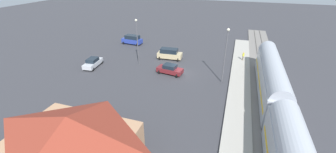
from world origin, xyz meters
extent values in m
plane|color=#38383D|center=(0.00, 0.00, 0.00)|extent=(200.00, 200.00, 0.00)
cube|color=slate|center=(-14.00, 0.00, 0.09)|extent=(4.80, 70.00, 0.18)
cube|color=#59544C|center=(-14.72, 0.00, 0.24)|extent=(0.10, 70.00, 0.12)
cube|color=#59544C|center=(-13.28, 0.00, 0.24)|extent=(0.10, 70.00, 0.12)
cube|color=#A8A399|center=(-10.00, 0.00, 0.15)|extent=(3.20, 46.00, 0.30)
cube|color=#ADB2BC|center=(-14.00, 2.15, 2.15)|extent=(2.90, 18.77, 3.70)
cube|color=gold|center=(-12.54, 2.15, 1.85)|extent=(0.04, 17.27, 0.36)
cylinder|color=#ADB2BC|center=(-14.00, 2.15, 3.90)|extent=(2.75, 18.02, 2.76)
cube|color=tan|center=(4.00, 22.00, 1.79)|extent=(10.43, 7.40, 3.59)
pyramid|color=maroon|center=(4.00, 22.00, 4.63)|extent=(11.23, 8.20, 2.09)
cube|color=#4C3323|center=(4.00, 18.27, 1.05)|extent=(1.10, 0.08, 2.10)
cylinder|color=brown|center=(-10.29, -9.08, 0.72)|extent=(0.22, 0.22, 0.85)
cylinder|color=yellow|center=(-10.29, -9.08, 1.46)|extent=(0.36, 0.36, 0.62)
sphere|color=tan|center=(-10.29, -9.08, 1.89)|extent=(0.24, 0.24, 0.24)
cube|color=maroon|center=(1.78, 0.68, 0.72)|extent=(4.72, 2.49, 0.76)
cube|color=#19232D|center=(1.78, 0.68, 1.42)|extent=(2.38, 1.92, 0.64)
cylinder|color=black|center=(-0.02, 0.14, 0.34)|extent=(0.22, 0.68, 0.68)
cylinder|color=black|center=(0.21, 1.72, 0.34)|extent=(0.22, 0.68, 0.68)
cylinder|color=black|center=(3.34, -0.36, 0.34)|extent=(0.22, 0.68, 0.68)
cylinder|color=black|center=(3.58, 1.22, 0.34)|extent=(0.22, 0.68, 0.68)
cube|color=#283D9E|center=(15.58, -12.19, 0.84)|extent=(5.04, 2.35, 1.00)
cube|color=#19232D|center=(15.43, -12.18, 1.78)|extent=(3.56, 2.00, 0.88)
cylinder|color=black|center=(17.54, -11.49, 0.34)|extent=(0.22, 0.68, 0.68)
cylinder|color=black|center=(17.40, -13.20, 0.34)|extent=(0.22, 0.68, 0.68)
cylinder|color=black|center=(13.76, -11.18, 0.34)|extent=(0.22, 0.68, 0.68)
cylinder|color=black|center=(13.62, -12.89, 0.34)|extent=(0.22, 0.68, 0.68)
cube|color=silver|center=(16.32, 2.41, 0.72)|extent=(2.33, 4.68, 0.76)
cube|color=#19232D|center=(16.32, 2.41, 1.42)|extent=(1.85, 2.33, 0.64)
cylinder|color=black|center=(15.34, 4.01, 0.34)|extent=(0.22, 0.68, 0.68)
cylinder|color=black|center=(16.93, 4.19, 0.34)|extent=(0.22, 0.68, 0.68)
cylinder|color=black|center=(15.72, 0.63, 0.34)|extent=(0.22, 0.68, 0.68)
cylinder|color=black|center=(17.31, 0.81, 0.34)|extent=(0.22, 0.68, 0.68)
cube|color=#C6B284|center=(3.89, -5.85, 0.84)|extent=(5.02, 2.27, 1.00)
cube|color=#19232D|center=(4.04, -5.84, 1.78)|extent=(3.53, 1.94, 0.88)
cylinder|color=black|center=(2.05, -6.83, 0.34)|extent=(0.22, 0.68, 0.68)
cylinder|color=black|center=(1.94, -5.11, 0.34)|extent=(0.22, 0.68, 0.68)
cylinder|color=black|center=(5.84, -6.59, 0.34)|extent=(0.22, 0.68, 0.68)
cylinder|color=black|center=(5.73, -4.87, 0.34)|extent=(0.22, 0.68, 0.68)
cylinder|color=#515156|center=(-7.20, 1.04, 4.23)|extent=(0.16, 0.16, 8.46)
sphere|color=#EAE5C6|center=(-7.20, 1.04, 8.64)|extent=(0.44, 0.44, 0.44)
cylinder|color=#515156|center=(8.50, -0.95, 4.18)|extent=(0.16, 0.16, 8.36)
sphere|color=#EAE5C6|center=(8.50, -0.95, 8.54)|extent=(0.44, 0.44, 0.44)
camera|label=1|loc=(-8.40, 32.74, 16.53)|focal=22.75mm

